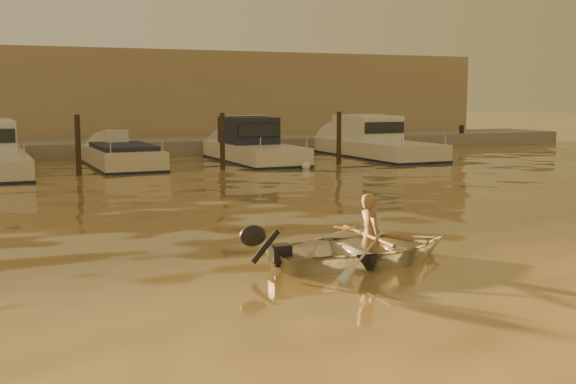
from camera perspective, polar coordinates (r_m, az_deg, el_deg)
name	(u,v)px	position (r m, az deg, el deg)	size (l,w,h in m)	color
ground_plane	(217,263)	(11.53, -5.65, -5.57)	(160.00, 160.00, 0.00)	olive
dinghy	(364,249)	(11.57, 6.06, -4.52)	(2.21, 3.10, 0.64)	silver
person	(370,237)	(11.58, 6.50, -3.52)	(0.51, 0.33, 1.39)	#926D49
outboard_motor	(279,253)	(10.86, -0.72, -4.86)	(0.90, 0.40, 0.70)	black
oar_port	(378,234)	(11.65, 7.13, -3.34)	(0.06, 0.06, 2.10)	olive
oar_starboard	(367,235)	(11.55, 6.29, -3.43)	(0.06, 0.06, 2.10)	brown
moored_boat_3	(122,161)	(27.26, -12.98, 2.41)	(2.16, 6.21, 0.95)	beige
moored_boat_4	(254,146)	(28.68, -2.70, 3.65)	(2.27, 6.99, 1.75)	silver
moored_boat_5	(376,142)	(31.14, 6.95, 3.92)	(2.48, 8.23, 1.75)	silver
piling_2	(78,148)	(24.75, -16.25, 3.35)	(0.18, 0.18, 2.20)	#2D2319
piling_3	(222,144)	(25.89, -5.21, 3.81)	(0.18, 0.18, 2.20)	#2D2319
piling_4	(339,141)	(27.76, 4.04, 4.08)	(0.18, 0.18, 2.20)	#2D2319
fender_c	(3,180)	(23.37, -21.62, 0.91)	(0.30, 0.30, 0.30)	silver
fender_d	(158,170)	(25.05, -10.22, 1.75)	(0.30, 0.30, 0.30)	#C67717
fender_e	(306,166)	(25.90, 1.44, 2.06)	(0.30, 0.30, 0.30)	white
quay	(58,153)	(32.45, -17.71, 2.92)	(52.00, 4.00, 1.00)	gray
waterfront_building	(43,100)	(37.83, -18.78, 6.92)	(46.00, 7.00, 4.80)	#9E8466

